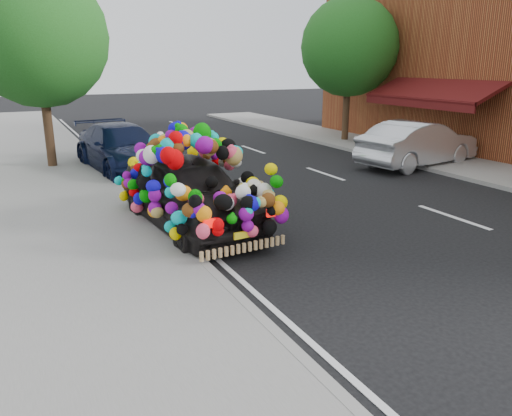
{
  "coord_description": "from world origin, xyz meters",
  "views": [
    {
      "loc": [
        -4.99,
        -7.46,
        3.27
      ],
      "look_at": [
        -1.3,
        -0.07,
        0.87
      ],
      "focal_mm": 35.0,
      "sensor_mm": 36.0,
      "label": 1
    }
  ],
  "objects": [
    {
      "name": "ground",
      "position": [
        0.0,
        0.0,
        0.0
      ],
      "size": [
        100.0,
        100.0,
        0.0
      ],
      "primitive_type": "plane",
      "color": "black",
      "rests_on": "ground"
    },
    {
      "name": "sidewalk",
      "position": [
        -4.3,
        0.0,
        0.06
      ],
      "size": [
        4.0,
        60.0,
        0.12
      ],
      "primitive_type": "cube",
      "color": "gray",
      "rests_on": "ground"
    },
    {
      "name": "kerb",
      "position": [
        -2.35,
        0.0,
        0.07
      ],
      "size": [
        0.15,
        60.0,
        0.13
      ],
      "primitive_type": "cube",
      "color": "gray",
      "rests_on": "ground"
    },
    {
      "name": "footpath_far",
      "position": [
        8.2,
        3.0,
        0.06
      ],
      "size": [
        3.0,
        40.0,
        0.12
      ],
      "primitive_type": "cube",
      "color": "gray",
      "rests_on": "ground"
    },
    {
      "name": "lane_markings",
      "position": [
        3.6,
        0.0,
        0.01
      ],
      "size": [
        6.0,
        50.0,
        0.01
      ],
      "primitive_type": null,
      "color": "silver",
      "rests_on": "ground"
    },
    {
      "name": "tree_near_sidewalk",
      "position": [
        -3.8,
        9.5,
        4.02
      ],
      "size": [
        4.2,
        4.2,
        6.13
      ],
      "color": "#332114",
      "rests_on": "ground"
    },
    {
      "name": "tree_far_b",
      "position": [
        8.0,
        10.0,
        3.89
      ],
      "size": [
        4.0,
        4.0,
        5.9
      ],
      "color": "#332114",
      "rests_on": "ground"
    },
    {
      "name": "plush_art_car",
      "position": [
        -1.8,
        1.97,
        1.1
      ],
      "size": [
        2.46,
        4.72,
        2.14
      ],
      "rotation": [
        0.0,
        0.0,
        0.08
      ],
      "color": "black",
      "rests_on": "ground"
    },
    {
      "name": "navy_sedan",
      "position": [
        -1.8,
        8.27,
        0.72
      ],
      "size": [
        2.53,
        5.15,
        1.44
      ],
      "primitive_type": "imported",
      "rotation": [
        0.0,
        0.0,
        0.11
      ],
      "color": "black",
      "rests_on": "ground"
    },
    {
      "name": "silver_hatchback",
      "position": [
        7.0,
        4.67,
        0.74
      ],
      "size": [
        4.67,
        2.25,
        1.48
      ],
      "primitive_type": "imported",
      "rotation": [
        0.0,
        0.0,
        1.73
      ],
      "color": "#BBBDC2",
      "rests_on": "ground"
    }
  ]
}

